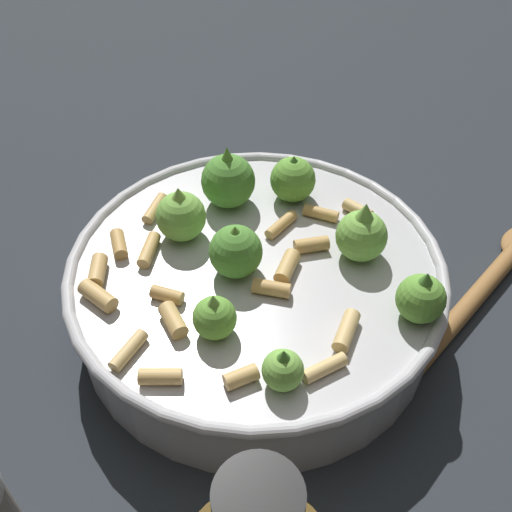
{
  "coord_description": "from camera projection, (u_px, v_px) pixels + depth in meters",
  "views": [
    {
      "loc": [
        0.31,
        -0.12,
        0.4
      ],
      "look_at": [
        0.0,
        0.0,
        0.07
      ],
      "focal_mm": 42.65,
      "sensor_mm": 36.0,
      "label": 1
    }
  ],
  "objects": [
    {
      "name": "ground_plane",
      "position": [
        256.0,
        315.0,
        0.52
      ],
      "size": [
        2.4,
        2.4,
        0.0
      ],
      "primitive_type": "plane",
      "color": "#23282D"
    },
    {
      "name": "wooden_spoon",
      "position": [
        487.0,
        284.0,
        0.53
      ],
      "size": [
        0.13,
        0.21,
        0.02
      ],
      "color": "olive",
      "rests_on": "ground"
    },
    {
      "name": "cooking_pan",
      "position": [
        257.0,
        283.0,
        0.49
      ],
      "size": [
        0.3,
        0.3,
        0.12
      ],
      "color": "#B7B7BC",
      "rests_on": "ground"
    }
  ]
}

